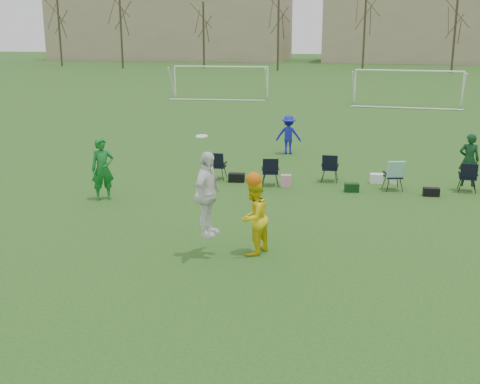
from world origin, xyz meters
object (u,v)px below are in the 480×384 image
(fielder_green_near, at_px, (103,169))
(goal_left, at_px, (221,73))
(center_contest, at_px, (230,205))
(goal_mid, at_px, (408,78))
(fielder_blue, at_px, (288,135))

(fielder_green_near, relative_size, goal_left, 0.26)
(center_contest, height_order, goal_left, center_contest)
(fielder_green_near, height_order, goal_left, goal_left)
(goal_left, relative_size, goal_mid, 1.00)
(fielder_blue, xyz_separation_m, center_contest, (0.37, -12.19, 0.38))
(fielder_blue, relative_size, goal_left, 0.22)
(fielder_blue, bearing_deg, center_contest, 89.34)
(center_contest, bearing_deg, fielder_blue, 91.72)
(fielder_green_near, distance_m, goal_mid, 29.20)
(center_contest, relative_size, goal_mid, 0.38)
(fielder_green_near, height_order, center_contest, center_contest)
(fielder_green_near, bearing_deg, center_contest, -72.71)
(center_contest, distance_m, goal_mid, 31.59)
(fielder_blue, distance_m, goal_left, 22.54)
(fielder_green_near, xyz_separation_m, goal_left, (-3.71, 29.31, 0.97))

